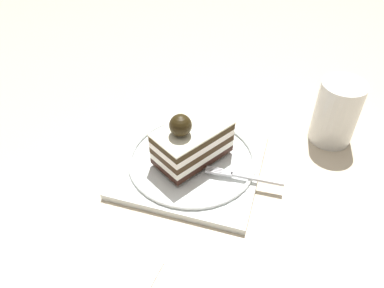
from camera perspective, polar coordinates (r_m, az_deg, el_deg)
ground_plane at (r=0.67m, az=-0.27°, el=-2.08°), size 2.40×2.40×0.00m
dessert_plate at (r=0.65m, az=-0.00°, el=-2.59°), size 0.26×0.26×0.02m
cake_slice at (r=0.62m, az=-0.06°, el=0.39°), size 0.14×0.11×0.10m
fork at (r=0.61m, az=7.37°, el=-4.73°), size 0.03×0.12×0.00m
drink_glass_far at (r=0.72m, az=20.49°, el=3.98°), size 0.08×0.08×0.12m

